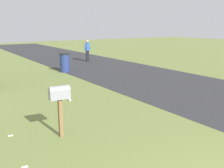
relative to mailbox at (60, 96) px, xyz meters
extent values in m
cube|color=#2D2D30|center=(1.51, -6.42, -1.01)|extent=(60.00, 5.79, 0.01)
cube|color=brown|center=(0.00, 0.00, -0.54)|extent=(0.09, 0.09, 0.96)
cube|color=gray|center=(0.00, 0.00, 0.05)|extent=(0.25, 0.51, 0.22)
cylinder|color=gray|center=(0.00, 0.00, 0.16)|extent=(0.25, 0.51, 0.20)
cube|color=red|center=(0.11, 0.00, 0.11)|extent=(0.02, 0.04, 0.18)
cylinder|color=navy|center=(8.14, -3.67, -0.52)|extent=(0.54, 0.54, 1.00)
cylinder|color=black|center=(8.14, -3.67, 0.02)|extent=(0.57, 0.57, 0.08)
cylinder|color=black|center=(11.22, -6.75, -0.63)|extent=(0.14, 0.14, 0.78)
cylinder|color=black|center=(11.25, -6.89, -0.63)|extent=(0.14, 0.14, 0.78)
cylinder|color=#335999|center=(11.24, -6.82, 0.06)|extent=(0.30, 0.30, 0.58)
sphere|color=tan|center=(11.24, -6.82, 0.45)|extent=(0.21, 0.21, 0.21)
cylinder|color=#335999|center=(11.20, -6.62, 0.08)|extent=(0.09, 0.17, 0.53)
cylinder|color=#335999|center=(11.28, -7.02, 0.08)|extent=(0.09, 0.17, 0.53)
cylinder|color=white|center=(2.67, -1.44, -0.98)|extent=(0.11, 0.09, 0.08)
cube|color=silver|center=(0.74, 1.03, -1.01)|extent=(0.10, 0.13, 0.01)
cube|color=silver|center=(-0.92, 1.14, -1.01)|extent=(0.09, 0.12, 0.01)
camera|label=1|loc=(-5.60, 2.24, 1.67)|focal=41.57mm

